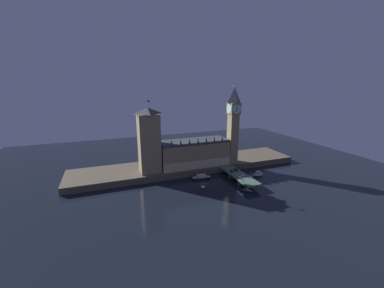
% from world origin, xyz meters
% --- Properties ---
extents(ground_plane, '(400.00, 400.00, 0.00)m').
position_xyz_m(ground_plane, '(0.00, 0.00, 0.00)').
color(ground_plane, black).
extents(embankment, '(220.00, 42.00, 5.85)m').
position_xyz_m(embankment, '(0.00, 39.00, 2.93)').
color(embankment, brown).
rests_on(embankment, ground_plane).
extents(parliament_hall, '(65.14, 23.68, 29.27)m').
position_xyz_m(parliament_hall, '(3.86, 32.15, 18.03)').
color(parliament_hall, '#8E7A56').
rests_on(parliament_hall, embankment).
extents(clock_tower, '(10.46, 10.57, 74.54)m').
position_xyz_m(clock_tower, '(41.66, 25.72, 45.36)').
color(clock_tower, '#8E7A56').
rests_on(clock_tower, embankment).
extents(victoria_tower, '(17.86, 17.86, 62.61)m').
position_xyz_m(victoria_tower, '(-38.48, 30.26, 34.25)').
color(victoria_tower, '#8E7A56').
rests_on(victoria_tower, embankment).
extents(bridge, '(12.94, 46.00, 5.59)m').
position_xyz_m(bridge, '(31.63, -5.00, 4.16)').
color(bridge, '#476656').
rests_on(bridge, ground_plane).
extents(car_northbound_lead, '(2.10, 3.84, 1.45)m').
position_xyz_m(car_northbound_lead, '(28.79, 3.53, 6.27)').
color(car_northbound_lead, black).
rests_on(car_northbound_lead, bridge).
extents(car_northbound_trail, '(1.88, 3.95, 1.57)m').
position_xyz_m(car_northbound_trail, '(28.79, -8.78, 6.32)').
color(car_northbound_trail, silver).
rests_on(car_northbound_trail, bridge).
extents(car_southbound_trail, '(2.07, 4.70, 1.54)m').
position_xyz_m(car_southbound_trail, '(34.48, 5.25, 6.31)').
color(car_southbound_trail, black).
rests_on(car_southbound_trail, bridge).
extents(pedestrian_far_rail, '(0.38, 0.38, 1.81)m').
position_xyz_m(pedestrian_far_rail, '(25.94, 7.85, 6.55)').
color(pedestrian_far_rail, black).
rests_on(pedestrian_far_rail, bridge).
extents(street_lamp_near, '(1.34, 0.60, 6.48)m').
position_xyz_m(street_lamp_near, '(25.54, -19.72, 9.64)').
color(street_lamp_near, '#2D3333').
rests_on(street_lamp_near, bridge).
extents(street_lamp_mid, '(1.34, 0.60, 6.69)m').
position_xyz_m(street_lamp_mid, '(37.73, -5.00, 9.77)').
color(street_lamp_mid, '#2D3333').
rests_on(street_lamp_mid, bridge).
extents(street_lamp_far, '(1.34, 0.60, 7.34)m').
position_xyz_m(street_lamp_far, '(25.54, 9.72, 10.17)').
color(street_lamp_far, '#2D3333').
rests_on(street_lamp_far, bridge).
extents(boat_upstream, '(17.87, 7.33, 4.40)m').
position_xyz_m(boat_upstream, '(2.35, 9.80, 1.61)').
color(boat_upstream, '#28282D').
rests_on(boat_upstream, ground_plane).
extents(boat_downstream, '(10.62, 5.48, 4.10)m').
position_xyz_m(boat_downstream, '(54.36, -1.14, 1.50)').
color(boat_downstream, white).
rests_on(boat_downstream, ground_plane).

